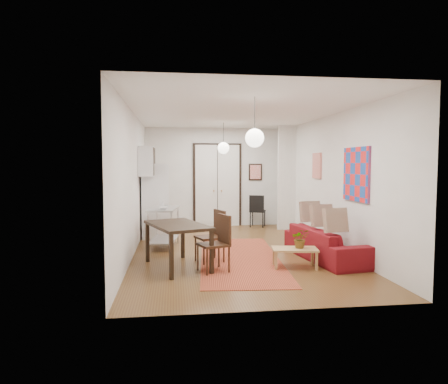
{
  "coord_description": "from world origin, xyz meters",
  "views": [
    {
      "loc": [
        -1.28,
        -8.27,
        1.84
      ],
      "look_at": [
        -0.23,
        0.04,
        1.25
      ],
      "focal_mm": 32.0,
      "sensor_mm": 36.0,
      "label": 1
    }
  ],
  "objects": [
    {
      "name": "dining_chair_near",
      "position": [
        -0.62,
        -0.8,
        0.56
      ],
      "size": [
        0.59,
        0.72,
        0.97
      ],
      "rotation": [
        0.0,
        0.0,
        -1.22
      ],
      "color": "#3D2413",
      "rests_on": "floor"
    },
    {
      "name": "dining_chair_far",
      "position": [
        -0.62,
        -1.5,
        0.56
      ],
      "size": [
        0.59,
        0.72,
        0.97
      ],
      "rotation": [
        0.0,
        0.0,
        -1.22
      ],
      "color": "#3D2413",
      "rests_on": "floor"
    },
    {
      "name": "print_left",
      "position": [
        -2.07,
        2.0,
        1.95
      ],
      "size": [
        0.03,
        0.44,
        0.54
      ],
      "primitive_type": "cube",
      "color": "#9C6C41",
      "rests_on": "wall_left"
    },
    {
      "name": "soap_bottle",
      "position": [
        -1.56,
        0.8,
        0.97
      ],
      "size": [
        0.09,
        0.1,
        0.18
      ],
      "primitive_type": "imported",
      "rotation": [
        0.0,
        0.0,
        -0.16
      ],
      "color": "teal",
      "rests_on": "kitchen_counter"
    },
    {
      "name": "kitchen_counter",
      "position": [
        -1.51,
        0.55,
        0.56
      ],
      "size": [
        0.73,
        1.21,
        0.88
      ],
      "rotation": [
        0.0,
        0.0,
        -0.14
      ],
      "color": "silver",
      "rests_on": "floor"
    },
    {
      "name": "kilim_rug",
      "position": [
        -0.02,
        -0.7,
        0.0
      ],
      "size": [
        1.81,
        4.1,
        0.01
      ],
      "primitive_type": "cube",
      "rotation": [
        0.0,
        0.0,
        -0.08
      ],
      "color": "#AA472A",
      "rests_on": "floor"
    },
    {
      "name": "wall_front",
      "position": [
        0.0,
        -3.5,
        1.45
      ],
      "size": [
        4.2,
        0.02,
        2.9
      ],
      "primitive_type": "cube",
      "color": "silver",
      "rests_on": "floor"
    },
    {
      "name": "coffee_table",
      "position": [
        0.84,
        -1.51,
        0.3
      ],
      "size": [
        0.84,
        0.55,
        0.35
      ],
      "rotation": [
        0.0,
        0.0,
        -0.15
      ],
      "color": "tan",
      "rests_on": "floor"
    },
    {
      "name": "potted_plant",
      "position": [
        0.94,
        -1.51,
        0.52
      ],
      "size": [
        0.34,
        0.31,
        0.34
      ],
      "primitive_type": "imported",
      "rotation": [
        0.0,
        0.0,
        -0.15
      ],
      "color": "#32672E",
      "rests_on": "coffee_table"
    },
    {
      "name": "poster_back",
      "position": [
        1.15,
        3.47,
        1.6
      ],
      "size": [
        0.4,
        0.03,
        0.5
      ],
      "primitive_type": "cube",
      "color": "red",
      "rests_on": "wall_back"
    },
    {
      "name": "sofa",
      "position": [
        1.63,
        -0.98,
        0.31
      ],
      "size": [
        1.11,
        2.19,
        0.61
      ],
      "primitive_type": "imported",
      "rotation": [
        0.0,
        0.0,
        1.71
      ],
      "color": "maroon",
      "rests_on": "floor"
    },
    {
      "name": "pendant_front",
      "position": [
        0.0,
        -2.0,
        2.25
      ],
      "size": [
        0.3,
        0.3,
        0.8
      ],
      "color": "white",
      "rests_on": "ceiling"
    },
    {
      "name": "bowl",
      "position": [
        -1.51,
        0.25,
        0.9
      ],
      "size": [
        0.24,
        0.24,
        0.05
      ],
      "primitive_type": "imported",
      "rotation": [
        0.0,
        0.0,
        -0.16
      ],
      "color": "white",
      "rests_on": "kitchen_counter"
    },
    {
      "name": "painting_abstract",
      "position": [
        2.08,
        0.8,
        1.8
      ],
      "size": [
        0.05,
        0.5,
        0.6
      ],
      "primitive_type": "cube",
      "color": "beige",
      "rests_on": "wall_right"
    },
    {
      "name": "fridge",
      "position": [
        -1.75,
        1.76,
        0.92
      ],
      "size": [
        0.69,
        0.69,
        1.85
      ],
      "primitive_type": "cube",
      "rotation": [
        0.0,
        0.0,
        0.06
      ],
      "color": "white",
      "rests_on": "floor"
    },
    {
      "name": "wall_back",
      "position": [
        0.0,
        3.5,
        1.45
      ],
      "size": [
        4.2,
        0.02,
        2.9
      ],
      "primitive_type": "cube",
      "color": "silver",
      "rests_on": "floor"
    },
    {
      "name": "wall_right",
      "position": [
        2.1,
        0.0,
        1.45
      ],
      "size": [
        0.02,
        7.0,
        2.9
      ],
      "primitive_type": "cube",
      "color": "silver",
      "rests_on": "floor"
    },
    {
      "name": "painting_popart",
      "position": [
        2.08,
        -1.25,
        1.65
      ],
      "size": [
        0.05,
        1.0,
        1.0
      ],
      "primitive_type": "cube",
      "color": "red",
      "rests_on": "wall_right"
    },
    {
      "name": "pendant_back",
      "position": [
        0.0,
        2.0,
        2.25
      ],
      "size": [
        0.3,
        0.3,
        0.8
      ],
      "color": "white",
      "rests_on": "ceiling"
    },
    {
      "name": "wall_left",
      "position": [
        -2.1,
        0.0,
        1.45
      ],
      "size": [
        0.02,
        7.0,
        2.9
      ],
      "primitive_type": "cube",
      "color": "silver",
      "rests_on": "floor"
    },
    {
      "name": "floor",
      "position": [
        0.0,
        0.0,
        0.0
      ],
      "size": [
        7.0,
        7.0,
        0.0
      ],
      "primitive_type": "plane",
      "color": "brown",
      "rests_on": "ground"
    },
    {
      "name": "wall_cabinet",
      "position": [
        -1.92,
        1.5,
        1.9
      ],
      "size": [
        0.35,
        1.0,
        0.7
      ],
      "primitive_type": "cube",
      "color": "white",
      "rests_on": "wall_left"
    },
    {
      "name": "double_doors",
      "position": [
        0.0,
        3.46,
        1.2
      ],
      "size": [
        1.44,
        0.06,
        2.5
      ],
      "primitive_type": "cube",
      "color": "silver",
      "rests_on": "wall_back"
    },
    {
      "name": "dining_table",
      "position": [
        -1.22,
        -1.24,
        0.7
      ],
      "size": [
        1.25,
        1.61,
        0.78
      ],
      "rotation": [
        0.0,
        0.0,
        0.35
      ],
      "color": "black",
      "rests_on": "floor"
    },
    {
      "name": "ceiling",
      "position": [
        0.0,
        0.0,
        2.9
      ],
      "size": [
        4.2,
        7.0,
        0.02
      ],
      "primitive_type": "cube",
      "color": "white",
      "rests_on": "wall_back"
    },
    {
      "name": "stub_partition",
      "position": [
        1.85,
        2.55,
        1.45
      ],
      "size": [
        0.5,
        0.1,
        2.9
      ],
      "primitive_type": "cube",
      "color": "silver",
      "rests_on": "floor"
    },
    {
      "name": "black_side_chair",
      "position": [
        1.16,
        3.24,
        0.55
      ],
      "size": [
        0.55,
        0.57,
        0.94
      ],
      "rotation": [
        0.0,
        0.0,
        2.77
      ],
      "color": "black",
      "rests_on": "floor"
    }
  ]
}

